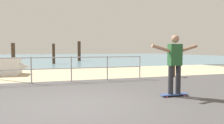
% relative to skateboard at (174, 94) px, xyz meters
% --- Properties ---
extents(ground_plane, '(24.00, 10.00, 0.04)m').
position_rel_skateboard_xyz_m(ground_plane, '(-2.53, -1.16, -0.07)').
color(ground_plane, '#474444').
rests_on(ground_plane, ground).
extents(beach_strip, '(24.00, 6.00, 0.04)m').
position_rel_skateboard_xyz_m(beach_strip, '(-2.53, 6.84, -0.07)').
color(beach_strip, tan).
rests_on(beach_strip, ground).
extents(sea_surface, '(72.00, 50.00, 0.04)m').
position_rel_skateboard_xyz_m(sea_surface, '(-2.53, 34.84, -0.07)').
color(sea_surface, slate).
rests_on(sea_surface, ground).
extents(railing_fence, '(10.63, 0.05, 1.05)m').
position_rel_skateboard_xyz_m(railing_fence, '(-4.76, 3.44, 0.63)').
color(railing_fence, '#9EA0A5').
rests_on(railing_fence, ground).
extents(skateboard, '(0.80, 0.20, 0.08)m').
position_rel_skateboard_xyz_m(skateboard, '(0.00, 0.00, 0.00)').
color(skateboard, '#334C8C').
rests_on(skateboard, ground).
extents(skateboarder, '(1.45, 0.22, 1.65)m').
position_rel_skateboard_xyz_m(skateboarder, '(-0.00, -0.00, 0.95)').
color(skateboarder, '#26262B').
rests_on(skateboarder, skateboard).
extents(bollard_short, '(0.18, 0.18, 0.59)m').
position_rel_skateboard_xyz_m(bollard_short, '(2.39, 3.63, 0.23)').
color(bollard_short, '#422D1E').
rests_on(bollard_short, ground).
extents(seagull, '(0.45, 0.29, 0.18)m').
position_rel_skateboard_xyz_m(seagull, '(2.38, 3.63, 0.60)').
color(seagull, white).
rests_on(seagull, bollard_short).
extents(groyne_post_1, '(0.27, 0.27, 1.84)m').
position_rel_skateboard_xyz_m(groyne_post_1, '(-5.92, 11.99, 0.85)').
color(groyne_post_1, '#422D1E').
rests_on(groyne_post_1, ground).
extents(groyne_post_2, '(0.26, 0.26, 1.90)m').
position_rel_skateboard_xyz_m(groyne_post_2, '(-2.93, 14.95, 0.88)').
color(groyne_post_2, '#422D1E').
rests_on(groyne_post_2, ground).
extents(groyne_post_3, '(0.37, 0.37, 2.32)m').
position_rel_skateboard_xyz_m(groyne_post_3, '(0.06, 19.31, 1.09)').
color(groyne_post_3, '#422D1E').
rests_on(groyne_post_3, ground).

